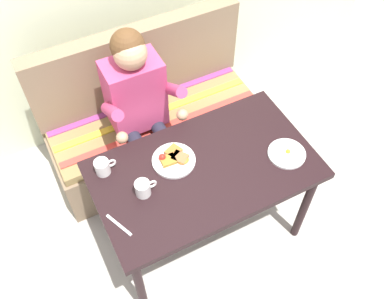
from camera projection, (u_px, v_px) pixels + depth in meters
name	position (u px, v px, depth m)	size (l,w,h in m)	color
ground_plane	(202.00, 231.00, 2.91)	(8.00, 8.00, 0.00)	#AFA89E
table	(204.00, 177.00, 2.40)	(1.20, 0.70, 0.73)	black
couch	(152.00, 122.00, 3.07)	(1.44, 0.56, 1.00)	#7E674F
person	(140.00, 103.00, 2.61)	(0.45, 0.61, 1.21)	#B83B67
plate_breakfast	(174.00, 159.00, 2.35)	(0.24, 0.24, 0.05)	white
plate_eggs	(287.00, 153.00, 2.39)	(0.21, 0.21, 0.04)	white
coffee_mug	(103.00, 167.00, 2.29)	(0.12, 0.08, 0.09)	white
coffee_mug_second	(143.00, 188.00, 2.20)	(0.12, 0.08, 0.09)	white
fork	(119.00, 225.00, 2.13)	(0.01, 0.17, 0.01)	silver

